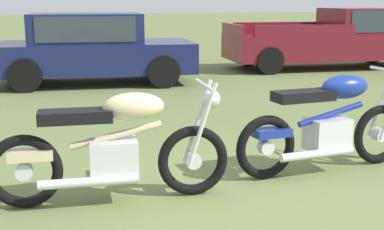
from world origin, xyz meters
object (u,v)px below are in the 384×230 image
pickup_truck_burgundy (336,38)px  motorcycle_cream (114,147)px  car_navy (91,45)px  motorcycle_blue (328,124)px

pickup_truck_burgundy → motorcycle_cream: bearing=-127.7°
car_navy → pickup_truck_burgundy: size_ratio=0.82×
motorcycle_cream → pickup_truck_burgundy: (7.33, 6.82, 0.27)m
pickup_truck_burgundy → motorcycle_blue: bearing=-117.7°
car_navy → pickup_truck_burgundy: 6.24m
motorcycle_cream → car_navy: 6.65m
motorcycle_cream → pickup_truck_burgundy: pickup_truck_burgundy is taller
motorcycle_cream → pickup_truck_burgundy: bearing=52.5°
car_navy → pickup_truck_burgundy: bearing=13.0°
motorcycle_blue → pickup_truck_burgundy: size_ratio=0.38×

